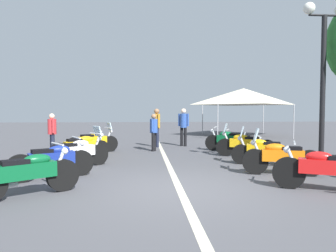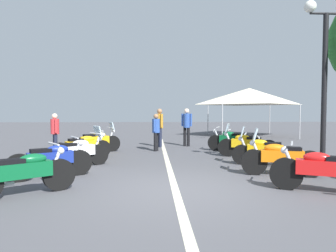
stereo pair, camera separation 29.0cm
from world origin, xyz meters
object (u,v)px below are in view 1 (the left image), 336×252
Objects in this scene: motorcycle_left_row_4 at (93,141)px; bystander_0 at (157,124)px; street_lamp_twin_globe at (324,56)px; bystander_3 at (154,130)px; motorcycle_left_row_0 at (29,173)px; bystander_1 at (184,124)px; motorcycle_right_row_1 at (281,157)px; motorcycle_right_row_0 at (327,169)px; motorcycle_right_row_4 at (230,140)px; motorcycle_left_row_2 at (76,152)px; motorcycle_right_row_2 at (263,150)px; motorcycle_right_row_3 at (245,144)px; motorcycle_left_row_3 at (81,146)px; motorcycle_left_row_1 at (53,160)px; event_tent at (244,97)px; bystander_2 at (52,131)px.

bystander_0 is at bearing 5.00° from motorcycle_left_row_4.
street_lamp_twin_globe reaches higher than bystander_3.
bystander_1 reaches higher than motorcycle_left_row_0.
bystander_3 is at bearing -42.47° from motorcycle_right_row_1.
motorcycle_right_row_0 is 1.03× the size of motorcycle_right_row_4.
bystander_3 reaches higher than motorcycle_left_row_0.
bystander_0 reaches higher than bystander_3.
motorcycle_left_row_0 is at bearing -134.45° from motorcycle_left_row_2.
motorcycle_right_row_1 reaches higher than motorcycle_right_row_2.
motorcycle_right_row_3 is (4.76, 0.13, 0.00)m from motorcycle_right_row_0.
motorcycle_left_row_3 is 1.17× the size of bystander_3.
motorcycle_left_row_0 is 9.23m from bystander_1.
motorcycle_right_row_1 is at bearing 93.22° from bystander_0.
motorcycle_left_row_2 is at bearing 41.01° from bystander_0.
motorcycle_left_row_1 is 0.91× the size of motorcycle_right_row_0.
street_lamp_twin_globe reaches higher than motorcycle_right_row_0.
motorcycle_left_row_2 is at bearing 21.21° from motorcycle_right_row_2.
street_lamp_twin_globe is at bearing 140.70° from motorcycle_right_row_3.
motorcycle_right_row_4 is at bearing -16.88° from motorcycle_left_row_3.
event_tent is at bearing -84.58° from motorcycle_right_row_2.
motorcycle_left_row_2 is 7.54m from street_lamp_twin_globe.
motorcycle_left_row_0 is 2.99m from motorcycle_left_row_2.
motorcycle_left_row_4 is at bearing 51.25° from motorcycle_left_row_3.
motorcycle_left_row_0 is at bearing 178.58° from bystander_1.
bystander_0 is 1.15× the size of bystander_3.
motorcycle_right_row_3 is 7.32m from bystander_2.
bystander_3 is at bearing 16.40° from motorcycle_left_row_2.
bystander_0 is at bearing -49.74° from motorcycle_right_row_1.
bystander_0 is at bearing 133.70° from event_tent.
bystander_1 is at bearing -60.49° from motorcycle_right_row_1.
motorcycle_right_row_3 is at bearing 26.68° from street_lamp_twin_globe.
motorcycle_left_row_1 is 6.67m from motorcycle_right_row_3.
motorcycle_right_row_1 is 1.29× the size of bystander_3.
street_lamp_twin_globe is (-4.16, -6.99, 2.72)m from motorcycle_left_row_4.
motorcycle_left_row_4 is 0.96× the size of motorcycle_right_row_3.
street_lamp_twin_globe is at bearing -128.34° from bystander_1.
bystander_2 is at bearing 14.19° from motorcycle_right_row_3.
motorcycle_right_row_2 is at bearing 100.34° from bystander_0.
motorcycle_left_row_2 is 0.97× the size of motorcycle_left_row_3.
motorcycle_right_row_1 is 12.80m from event_tent.
motorcycle_right_row_1 is at bearing 165.79° from event_tent.
motorcycle_left_row_3 is 0.92× the size of motorcycle_right_row_4.
motorcycle_left_row_1 is at bearing 79.92° from bystander_3.
street_lamp_twin_globe reaches higher than bystander_0.
motorcycle_left_row_0 is 6.02m from motorcycle_right_row_0.
motorcycle_left_row_4 reaches higher than motorcycle_right_row_2.
motorcycle_right_row_2 reaches higher than motorcycle_left_row_3.
bystander_1 is (3.68, -4.04, 0.61)m from motorcycle_left_row_3.
motorcycle_right_row_1 is at bearing -21.10° from motorcycle_left_row_0.
bystander_0 is (6.39, -2.83, 0.59)m from motorcycle_left_row_1.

